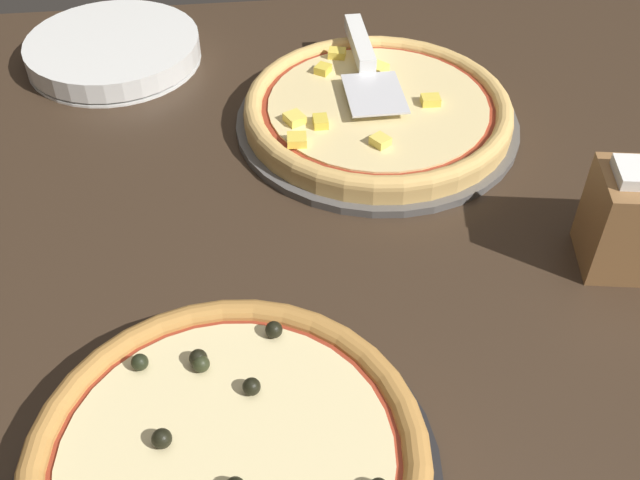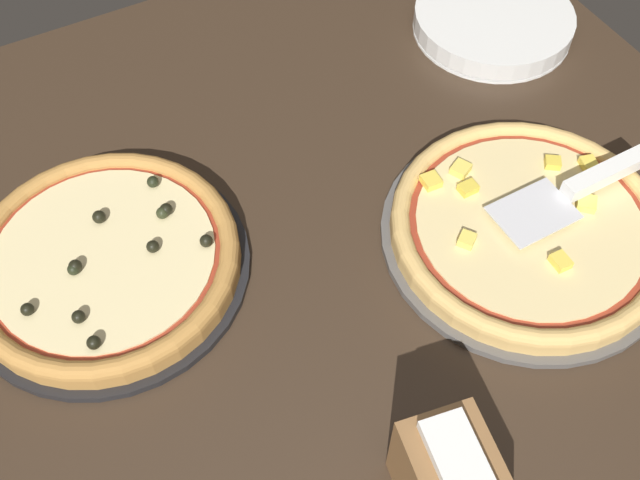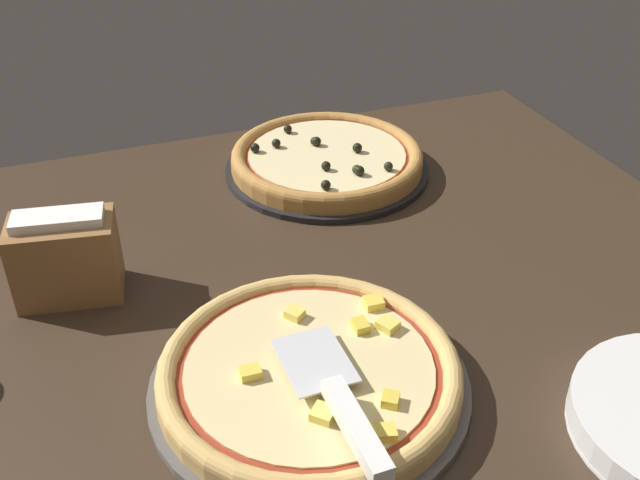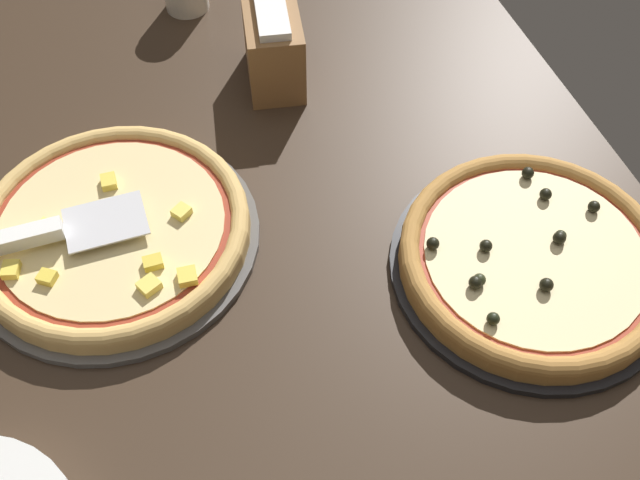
{
  "view_description": "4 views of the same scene",
  "coord_description": "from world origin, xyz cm",
  "px_view_note": "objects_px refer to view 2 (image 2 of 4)",
  "views": [
    {
      "loc": [
        17.26,
        62.66,
        55.0
      ],
      "look_at": [
        11.13,
        8.13,
        3.0
      ],
      "focal_mm": 42.0,
      "sensor_mm": 36.0,
      "label": 1
    },
    {
      "loc": [
        -34.52,
        32.78,
        75.25
      ],
      "look_at": [
        11.13,
        8.13,
        3.0
      ],
      "focal_mm": 42.0,
      "sensor_mm": 36.0,
      "label": 2
    },
    {
      "loc": [
        -18.7,
        -72.48,
        59.97
      ],
      "look_at": [
        11.13,
        8.13,
        3.0
      ],
      "focal_mm": 42.0,
      "sensor_mm": 36.0,
      "label": 3
    },
    {
      "loc": [
        62.46,
        -8.46,
        74.59
      ],
      "look_at": [
        11.13,
        8.13,
        3.0
      ],
      "focal_mm": 42.0,
      "sensor_mm": 36.0,
      "label": 4
    }
  ],
  "objects_px": {
    "serving_spatula": "(591,182)",
    "plate_stack": "(493,21)",
    "pizza_front": "(529,226)",
    "pizza_back": "(104,259)"
  },
  "relations": [
    {
      "from": "serving_spatula",
      "to": "plate_stack",
      "type": "distance_m",
      "value": 0.36
    },
    {
      "from": "pizza_front",
      "to": "serving_spatula",
      "type": "relative_size",
      "value": 1.5
    },
    {
      "from": "pizza_front",
      "to": "pizza_back",
      "type": "height_order",
      "value": "pizza_back"
    },
    {
      "from": "pizza_front",
      "to": "pizza_back",
      "type": "relative_size",
      "value": 1.05
    },
    {
      "from": "pizza_back",
      "to": "plate_stack",
      "type": "bearing_deg",
      "value": -77.67
    },
    {
      "from": "serving_spatula",
      "to": "plate_stack",
      "type": "height_order",
      "value": "serving_spatula"
    },
    {
      "from": "serving_spatula",
      "to": "plate_stack",
      "type": "relative_size",
      "value": 0.92
    },
    {
      "from": "pizza_back",
      "to": "serving_spatula",
      "type": "distance_m",
      "value": 0.59
    },
    {
      "from": "pizza_back",
      "to": "serving_spatula",
      "type": "relative_size",
      "value": 1.43
    },
    {
      "from": "pizza_front",
      "to": "plate_stack",
      "type": "distance_m",
      "value": 0.4
    }
  ]
}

